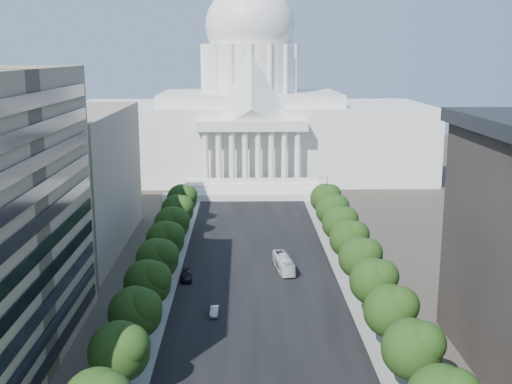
{
  "coord_description": "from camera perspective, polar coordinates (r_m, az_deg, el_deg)",
  "views": [
    {
      "loc": [
        -2.81,
        -36.76,
        41.8
      ],
      "look_at": [
        -0.35,
        77.18,
        17.18
      ],
      "focal_mm": 45.0,
      "sensor_mm": 36.0,
      "label": 1
    }
  ],
  "objects": [
    {
      "name": "tree_r_e",
      "position": [
        104.98,
        10.56,
        -7.7
      ],
      "size": [
        7.79,
        7.6,
        9.97
      ],
      "color": "#33261C",
      "rests_on": "ground"
    },
    {
      "name": "tree_l_d",
      "position": [
        92.85,
        -10.52,
        -10.4
      ],
      "size": [
        7.79,
        7.6,
        9.97
      ],
      "color": "#33261C",
      "rests_on": "ground"
    },
    {
      "name": "office_block_left_far",
      "position": [
        146.5,
        -19.18,
        0.96
      ],
      "size": [
        38.0,
        52.0,
        30.0
      ],
      "primitive_type": "cube",
      "color": "gray",
      "rests_on": "ground"
    },
    {
      "name": "tree_r_j",
      "position": [
        161.89,
        6.3,
        -0.5
      ],
      "size": [
        7.79,
        7.6,
        9.97
      ],
      "color": "#33261C",
      "rests_on": "ground"
    },
    {
      "name": "tree_l_e",
      "position": [
        103.9,
        -9.47,
        -7.87
      ],
      "size": [
        7.79,
        7.6,
        9.97
      ],
      "color": "#33261C",
      "rests_on": "ground"
    },
    {
      "name": "streetlight_c",
      "position": [
        105.7,
        11.36,
        -7.96
      ],
      "size": [
        2.61,
        0.44,
        9.0
      ],
      "color": "gray",
      "rests_on": "ground"
    },
    {
      "name": "tree_l_c",
      "position": [
        82.07,
        -11.88,
        -13.6
      ],
      "size": [
        7.79,
        7.6,
        9.97
      ],
      "color": "#33261C",
      "rests_on": "ground"
    },
    {
      "name": "city_bus",
      "position": [
        126.87,
        2.46,
        -6.35
      ],
      "size": [
        3.92,
        10.95,
        2.98
      ],
      "primitive_type": "imported",
      "rotation": [
        0.0,
        0.0,
        0.13
      ],
      "color": "white",
      "rests_on": "ground"
    },
    {
      "name": "streetlight_e",
      "position": [
        152.8,
        7.35,
        -1.53
      ],
      "size": [
        2.61,
        0.44,
        9.0
      ],
      "color": "gray",
      "rests_on": "ground"
    },
    {
      "name": "streetlight_f",
      "position": [
        176.95,
        6.16,
        0.39
      ],
      "size": [
        2.61,
        0.44,
        9.0
      ],
      "color": "gray",
      "rests_on": "ground"
    },
    {
      "name": "tree_r_c",
      "position": [
        83.44,
        13.95,
        -13.26
      ],
      "size": [
        7.79,
        7.6,
        9.97
      ],
      "color": "#33261C",
      "rests_on": "ground"
    },
    {
      "name": "tree_r_d",
      "position": [
        94.06,
        12.04,
        -10.17
      ],
      "size": [
        7.79,
        7.6,
        9.97
      ],
      "color": "#33261C",
      "rests_on": "ground"
    },
    {
      "name": "capitol",
      "position": [
        222.73,
        -0.51,
        6.57
      ],
      "size": [
        120.0,
        56.0,
        73.0
      ],
      "color": "white",
      "rests_on": "ground"
    },
    {
      "name": "sidewalk_left",
      "position": [
        134.45,
        -8.14,
        -6.05
      ],
      "size": [
        8.0,
        260.0,
        0.02
      ],
      "primitive_type": "cube",
      "color": "gray",
      "rests_on": "ground"
    },
    {
      "name": "streetlight_d",
      "position": [
        128.98,
        8.98,
        -4.16
      ],
      "size": [
        2.61,
        0.44,
        9.0
      ],
      "color": "gray",
      "rests_on": "ground"
    },
    {
      "name": "sidewalk_right",
      "position": [
        135.24,
        8.15,
        -5.94
      ],
      "size": [
        8.0,
        260.0,
        0.02
      ],
      "primitive_type": "cube",
      "color": "gray",
      "rests_on": "ground"
    },
    {
      "name": "tree_r_i",
      "position": [
        150.32,
        6.89,
        -1.5
      ],
      "size": [
        7.79,
        7.6,
        9.97
      ],
      "color": "#33261C",
      "rests_on": "ground"
    },
    {
      "name": "tree_l_j",
      "position": [
        161.19,
        -6.49,
        -0.56
      ],
      "size": [
        7.79,
        7.6,
        9.97
      ],
      "color": "#33261C",
      "rests_on": "ground"
    },
    {
      "name": "streetlight_b",
      "position": [
        83.42,
        15.14,
        -13.81
      ],
      "size": [
        2.61,
        0.44,
        9.0
      ],
      "color": "gray",
      "rests_on": "ground"
    },
    {
      "name": "tree_l_i",
      "position": [
        149.56,
        -6.9,
        -1.57
      ],
      "size": [
        7.79,
        7.6,
        9.97
      ],
      "color": "#33261C",
      "rests_on": "ground"
    },
    {
      "name": "tree_l_h",
      "position": [
        138.0,
        -7.38,
        -2.76
      ],
      "size": [
        7.79,
        7.6,
        9.97
      ],
      "color": "#33261C",
      "rests_on": "ground"
    },
    {
      "name": "car_silver",
      "position": [
        106.62,
        -3.73,
        -10.55
      ],
      "size": [
        1.4,
        3.89,
        1.28
      ],
      "primitive_type": "imported",
      "rotation": [
        0.0,
        0.0,
        -0.01
      ],
      "color": "#A3A6AB",
      "rests_on": "ground"
    },
    {
      "name": "car_dark_b",
      "position": [
        122.54,
        -6.22,
        -7.45
      ],
      "size": [
        2.48,
        5.45,
        1.55
      ],
      "primitive_type": "imported",
      "rotation": [
        0.0,
        0.0,
        0.06
      ],
      "color": "black",
      "rests_on": "ground"
    },
    {
      "name": "tree_r_h",
      "position": [
        138.81,
        7.58,
        -2.67
      ],
      "size": [
        7.79,
        7.6,
        9.97
      ],
      "color": "#33261C",
      "rests_on": "ground"
    },
    {
      "name": "tree_l_g",
      "position": [
        126.51,
        -7.95,
        -4.16
      ],
      "size": [
        7.79,
        7.6,
        9.97
      ],
      "color": "#33261C",
      "rests_on": "ground"
    },
    {
      "name": "tree_l_f",
      "position": [
        115.13,
        -8.63,
        -5.83
      ],
      "size": [
        7.79,
        7.6,
        9.97
      ],
      "color": "#33261C",
      "rests_on": "ground"
    },
    {
      "name": "tree_r_g",
      "position": [
        127.4,
        8.39,
        -4.05
      ],
      "size": [
        7.79,
        7.6,
        9.97
      ],
      "color": "#33261C",
      "rests_on": "ground"
    },
    {
      "name": "tree_r_f",
      "position": [
        116.11,
        9.36,
        -5.7
      ],
      "size": [
        7.79,
        7.6,
        9.97
      ],
      "color": "#33261C",
      "rests_on": "ground"
    },
    {
      "name": "road_asphalt",
      "position": [
        133.5,
        0.03,
        -6.06
      ],
      "size": [
        30.0,
        260.0,
        0.01
      ],
      "primitive_type": "cube",
      "color": "black",
      "rests_on": "ground"
    }
  ]
}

